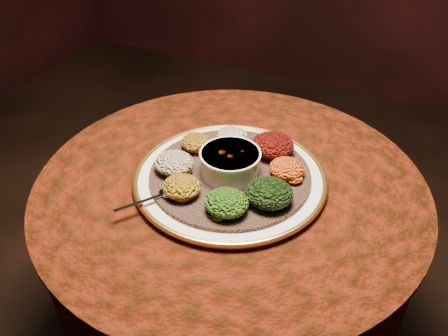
% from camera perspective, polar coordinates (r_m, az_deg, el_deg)
% --- Properties ---
extents(table, '(0.96, 0.96, 0.73)m').
position_cam_1_polar(table, '(1.34, 0.69, -7.79)').
color(table, black).
rests_on(table, ground).
extents(platter, '(0.50, 0.50, 0.02)m').
position_cam_1_polar(platter, '(1.21, 0.69, -1.21)').
color(platter, silver).
rests_on(platter, table).
extents(injera, '(0.43, 0.43, 0.01)m').
position_cam_1_polar(injera, '(1.21, 0.69, -0.81)').
color(injera, brown).
rests_on(injera, platter).
extents(stew_bowl, '(0.15, 0.15, 0.06)m').
position_cam_1_polar(stew_bowl, '(1.18, 0.71, 0.73)').
color(stew_bowl, silver).
rests_on(stew_bowl, injera).
extents(spoon, '(0.10, 0.12, 0.01)m').
position_cam_1_polar(spoon, '(1.14, -7.01, -3.03)').
color(spoon, silver).
rests_on(spoon, injera).
extents(portion_ayib, '(0.08, 0.08, 0.04)m').
position_cam_1_polar(portion_ayib, '(1.30, 0.91, 3.70)').
color(portion_ayib, silver).
rests_on(portion_ayib, injera).
extents(portion_kitfo, '(0.11, 0.10, 0.05)m').
position_cam_1_polar(portion_kitfo, '(1.26, 5.57, 2.60)').
color(portion_kitfo, black).
rests_on(portion_kitfo, injera).
extents(portion_tikil, '(0.08, 0.08, 0.04)m').
position_cam_1_polar(portion_tikil, '(1.19, 7.19, -0.04)').
color(portion_tikil, '#AF7C0E').
rests_on(portion_tikil, injera).
extents(portion_gomen, '(0.11, 0.10, 0.05)m').
position_cam_1_polar(portion_gomen, '(1.11, 5.17, -2.86)').
color(portion_gomen, black).
rests_on(portion_gomen, injera).
extents(portion_mixveg, '(0.10, 0.09, 0.05)m').
position_cam_1_polar(portion_mixveg, '(1.08, 0.30, -3.99)').
color(portion_mixveg, '#8E3209').
rests_on(portion_mixveg, injera).
extents(portion_kik, '(0.09, 0.08, 0.04)m').
position_cam_1_polar(portion_kik, '(1.13, -4.86, -2.16)').
color(portion_kik, '#9A680D').
rests_on(portion_kik, injera).
extents(portion_timatim, '(0.10, 0.09, 0.05)m').
position_cam_1_polar(portion_timatim, '(1.20, -5.72, 0.58)').
color(portion_timatim, maroon).
rests_on(portion_timatim, injera).
extents(portion_shiro, '(0.08, 0.08, 0.04)m').
position_cam_1_polar(portion_shiro, '(1.28, -3.16, 2.93)').
color(portion_shiro, '#A15D13').
rests_on(portion_shiro, injera).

